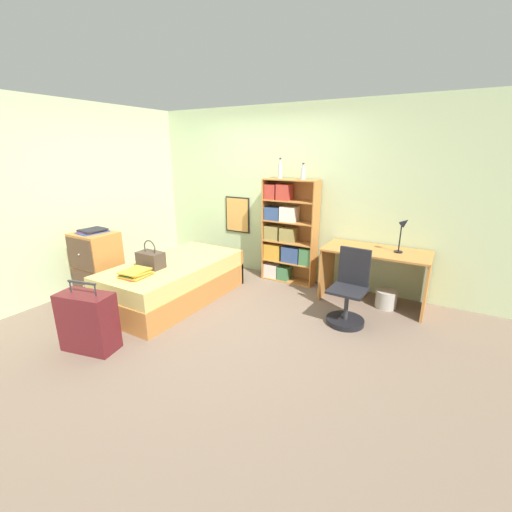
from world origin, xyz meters
The scene contains 16 objects.
ground_plane centered at (0.00, 0.00, 0.00)m, with size 14.00×14.00×0.00m, color #756051.
wall_back centered at (0.00, 1.62, 1.30)m, with size 10.00×0.09×2.60m.
wall_left centered at (-2.10, 0.00, 1.30)m, with size 0.06×10.00×2.60m.
bed centered at (-0.67, 0.02, 0.26)m, with size 1.02×1.92×0.53m.
handbag centered at (-0.75, -0.29, 0.64)m, with size 0.33×0.20×0.36m.
book_stack_on_bed centered at (-0.67, -0.61, 0.57)m, with size 0.32×0.35×0.08m.
suitcase centered at (-0.56, -1.35, 0.30)m, with size 0.60×0.39×0.74m.
dresser centered at (-1.62, -0.45, 0.46)m, with size 0.54×0.49×0.91m.
magazine_pile_on_dresser centered at (-1.63, -0.44, 0.93)m, with size 0.30×0.39×0.05m.
bookcase centered at (0.30, 1.43, 0.72)m, with size 0.82×0.28×1.56m.
bottle_green centered at (0.20, 1.43, 1.67)m, with size 0.06×0.06×0.29m.
bottle_brown centered at (0.57, 1.39, 1.64)m, with size 0.07×0.07×0.23m.
desk centered at (1.68, 1.25, 0.52)m, with size 1.31×0.64×0.73m.
desk_lamp centered at (1.96, 1.27, 1.04)m, with size 0.15×0.10×0.45m.
desk_chair centered at (1.55, 0.54, 0.28)m, with size 0.44×0.44×0.88m.
waste_bin centered at (1.88, 1.18, 0.11)m, with size 0.27×0.27×0.23m.
Camera 1 is at (2.46, -3.17, 1.96)m, focal length 24.00 mm.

